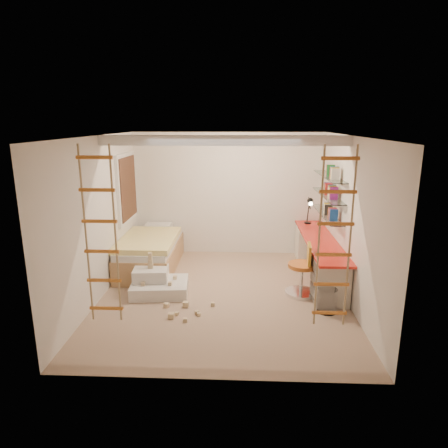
{
  "coord_description": "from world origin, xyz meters",
  "views": [
    {
      "loc": [
        0.28,
        -6.15,
        2.82
      ],
      "look_at": [
        0.0,
        0.3,
        1.15
      ],
      "focal_mm": 32.0,
      "sensor_mm": 36.0,
      "label": 1
    }
  ],
  "objects_px": {
    "bed": "(151,252)",
    "play_platform": "(157,284)",
    "desk": "(319,257)",
    "swivel_chair": "(302,276)"
  },
  "relations": [
    {
      "from": "bed",
      "to": "play_platform",
      "type": "distance_m",
      "value": 1.24
    },
    {
      "from": "bed",
      "to": "swivel_chair",
      "type": "xyz_separation_m",
      "value": [
        2.79,
        -1.14,
        -0.0
      ]
    },
    {
      "from": "play_platform",
      "to": "swivel_chair",
      "type": "bearing_deg",
      "value": 0.7
    },
    {
      "from": "swivel_chair",
      "to": "play_platform",
      "type": "relative_size",
      "value": 0.89
    },
    {
      "from": "swivel_chair",
      "to": "play_platform",
      "type": "xyz_separation_m",
      "value": [
        -2.43,
        -0.03,
        -0.16
      ]
    },
    {
      "from": "desk",
      "to": "bed",
      "type": "distance_m",
      "value": 3.22
    },
    {
      "from": "desk",
      "to": "play_platform",
      "type": "relative_size",
      "value": 2.83
    },
    {
      "from": "desk",
      "to": "play_platform",
      "type": "bearing_deg",
      "value": -164.14
    },
    {
      "from": "desk",
      "to": "bed",
      "type": "height_order",
      "value": "desk"
    },
    {
      "from": "play_platform",
      "to": "desk",
      "type": "bearing_deg",
      "value": 15.86
    }
  ]
}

